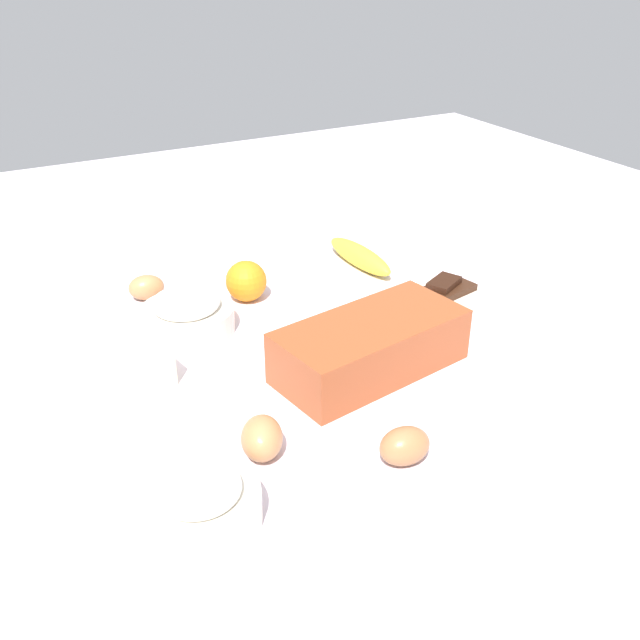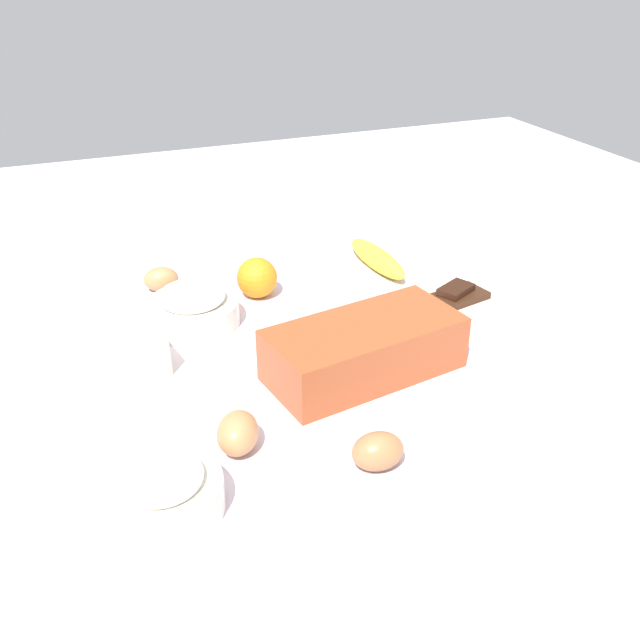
% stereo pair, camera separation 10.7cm
% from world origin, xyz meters
% --- Properties ---
extents(ground_plane, '(2.40, 2.40, 0.02)m').
position_xyz_m(ground_plane, '(0.00, 0.00, -0.01)').
color(ground_plane, silver).
extents(loaf_pan, '(0.30, 0.17, 0.08)m').
position_xyz_m(loaf_pan, '(-0.03, 0.10, 0.04)').
color(loaf_pan, '#9E4723').
rests_on(loaf_pan, ground_plane).
extents(flour_bowl, '(0.13, 0.13, 0.07)m').
position_xyz_m(flour_bowl, '(0.30, 0.28, 0.03)').
color(flour_bowl, silver).
rests_on(flour_bowl, ground_plane).
extents(sugar_bowl, '(0.15, 0.15, 0.07)m').
position_xyz_m(sugar_bowl, '(0.17, -0.13, 0.03)').
color(sugar_bowl, silver).
rests_on(sugar_bowl, ground_plane).
extents(banana, '(0.06, 0.19, 0.04)m').
position_xyz_m(banana, '(-0.21, -0.22, 0.02)').
color(banana, yellow).
rests_on(banana, ground_plane).
extents(orange_fruit, '(0.07, 0.07, 0.07)m').
position_xyz_m(orange_fruit, '(0.04, -0.19, 0.04)').
color(orange_fruit, orange).
rests_on(orange_fruit, ground_plane).
extents(butter_block, '(0.10, 0.08, 0.06)m').
position_xyz_m(butter_block, '(0.28, -0.02, 0.03)').
color(butter_block, '#F4EDB2').
rests_on(butter_block, ground_plane).
extents(egg_near_butter, '(0.07, 0.05, 0.05)m').
position_xyz_m(egg_near_butter, '(0.05, 0.30, 0.02)').
color(egg_near_butter, '#A16C41').
rests_on(egg_near_butter, ground_plane).
extents(egg_beside_bowl, '(0.07, 0.08, 0.05)m').
position_xyz_m(egg_beside_bowl, '(0.19, 0.20, 0.03)').
color(egg_beside_bowl, '#B87D4B').
rests_on(egg_beside_bowl, ground_plane).
extents(egg_loose, '(0.07, 0.05, 0.04)m').
position_xyz_m(egg_loose, '(0.19, -0.28, 0.02)').
color(egg_loose, '#B87D4B').
rests_on(egg_loose, ground_plane).
extents(chocolate_plate, '(0.13, 0.13, 0.03)m').
position_xyz_m(chocolate_plate, '(-0.27, -0.03, 0.01)').
color(chocolate_plate, silver).
rests_on(chocolate_plate, ground_plane).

